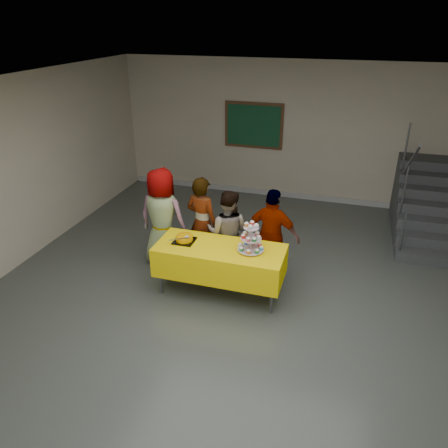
# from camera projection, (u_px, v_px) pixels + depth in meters

# --- Properties ---
(room_shell) EXTENTS (10.00, 10.04, 3.02)m
(room_shell) POSITION_uv_depth(u_px,v_px,m) (241.00, 183.00, 4.81)
(room_shell) COLOR #4C514C
(room_shell) RESTS_ON ground
(bake_table) EXTENTS (1.88, 0.78, 0.77)m
(bake_table) POSITION_uv_depth(u_px,v_px,m) (220.00, 260.00, 6.40)
(bake_table) COLOR #595960
(bake_table) RESTS_ON ground
(cupcake_stand) EXTENTS (0.38, 0.38, 0.44)m
(cupcake_stand) POSITION_uv_depth(u_px,v_px,m) (251.00, 240.00, 6.13)
(cupcake_stand) COLOR silver
(cupcake_stand) RESTS_ON bake_table
(bear_cake) EXTENTS (0.32, 0.36, 0.12)m
(bear_cake) POSITION_uv_depth(u_px,v_px,m) (184.00, 238.00, 6.44)
(bear_cake) COLOR black
(bear_cake) RESTS_ON bake_table
(schoolchild_a) EXTENTS (0.85, 0.58, 1.66)m
(schoolchild_a) POSITION_uv_depth(u_px,v_px,m) (162.00, 218.00, 7.06)
(schoolchild_a) COLOR slate
(schoolchild_a) RESTS_ON ground
(schoolchild_b) EXTENTS (0.65, 0.52, 1.56)m
(schoolchild_b) POSITION_uv_depth(u_px,v_px,m) (202.00, 223.00, 7.01)
(schoolchild_b) COLOR slate
(schoolchild_b) RESTS_ON ground
(schoolchild_c) EXTENTS (0.71, 0.56, 1.41)m
(schoolchild_c) POSITION_uv_depth(u_px,v_px,m) (228.00, 233.00, 6.87)
(schoolchild_c) COLOR slate
(schoolchild_c) RESTS_ON ground
(schoolchild_d) EXTENTS (0.93, 0.51, 1.49)m
(schoolchild_d) POSITION_uv_depth(u_px,v_px,m) (272.00, 235.00, 6.69)
(schoolchild_d) COLOR slate
(schoolchild_d) RESTS_ON ground
(staircase) EXTENTS (1.30, 2.40, 2.04)m
(staircase) POSITION_uv_depth(u_px,v_px,m) (431.00, 206.00, 8.36)
(staircase) COLOR #424447
(staircase) RESTS_ON ground
(noticeboard) EXTENTS (1.30, 0.05, 1.00)m
(noticeboard) POSITION_uv_depth(u_px,v_px,m) (254.00, 126.00, 9.57)
(noticeboard) COLOR #472B16
(noticeboard) RESTS_ON ground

